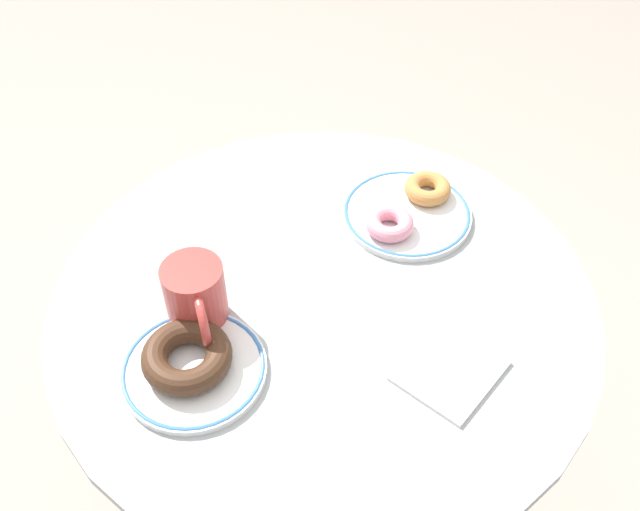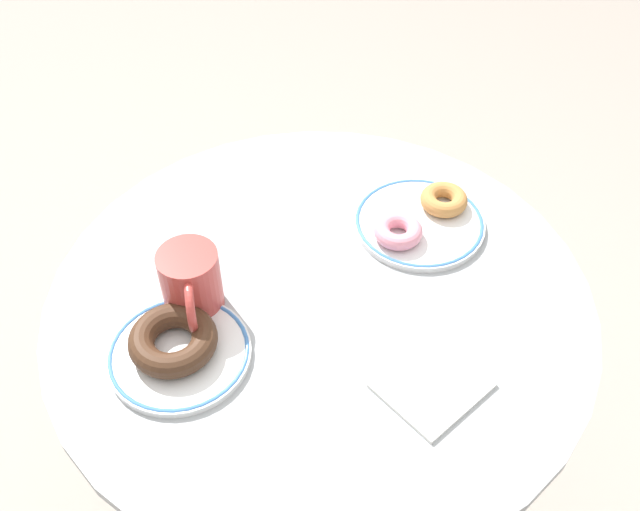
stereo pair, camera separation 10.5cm
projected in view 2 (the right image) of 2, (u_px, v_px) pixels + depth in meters
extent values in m
cylinder|color=#999EA3|center=(320.00, 300.00, 1.07)|extent=(0.80, 0.80, 0.02)
cylinder|color=#999EA3|center=(320.00, 430.00, 1.34)|extent=(0.06, 0.06, 0.72)
cylinder|color=white|center=(180.00, 354.00, 0.99)|extent=(0.20, 0.20, 0.01)
torus|color=#3D75BC|center=(179.00, 352.00, 0.99)|extent=(0.19, 0.19, 0.01)
cylinder|color=white|center=(419.00, 223.00, 1.17)|extent=(0.21, 0.21, 0.01)
torus|color=#3D75BC|center=(419.00, 222.00, 1.16)|extent=(0.20, 0.20, 0.01)
torus|color=#422819|center=(173.00, 340.00, 0.97)|extent=(0.16, 0.16, 0.04)
torus|color=#BC7F42|center=(444.00, 200.00, 1.18)|extent=(0.11, 0.11, 0.03)
torus|color=pink|center=(398.00, 231.00, 1.13)|extent=(0.09, 0.09, 0.03)
cube|color=white|center=(432.00, 385.00, 0.96)|extent=(0.14, 0.12, 0.01)
cylinder|color=#B73D38|center=(191.00, 281.00, 1.02)|extent=(0.09, 0.09, 0.10)
torus|color=#B73D38|center=(192.00, 305.00, 0.98)|extent=(0.05, 0.07, 0.08)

